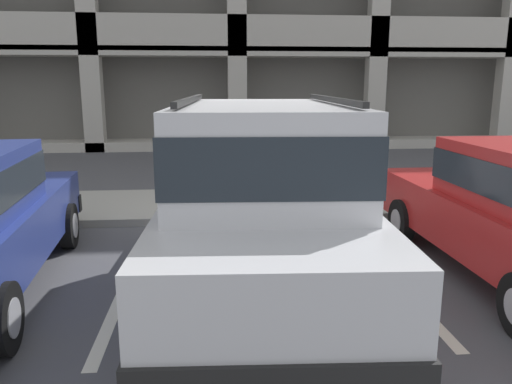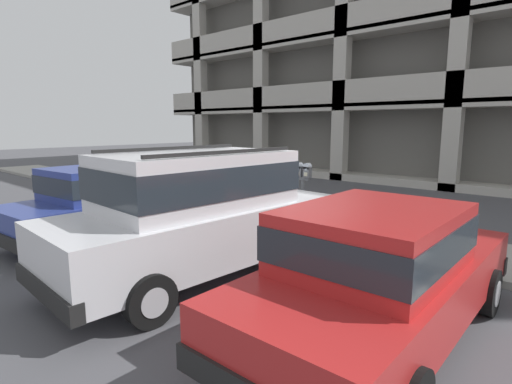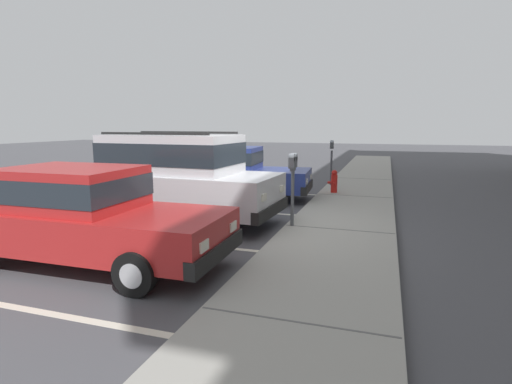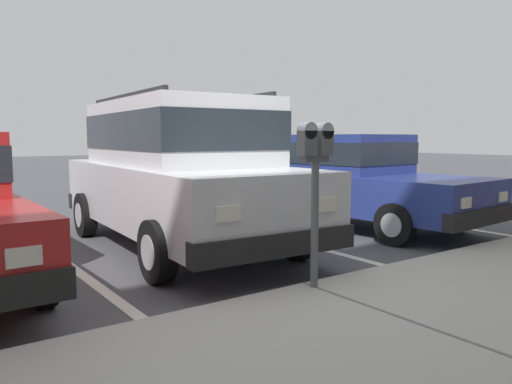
% 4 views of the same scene
% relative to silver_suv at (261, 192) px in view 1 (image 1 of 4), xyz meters
% --- Properties ---
extents(ground_plane, '(80.00, 80.00, 0.10)m').
position_rel_silver_suv_xyz_m(ground_plane, '(0.03, 2.41, -1.14)').
color(ground_plane, '#4C4C51').
extents(sidewalk, '(40.00, 2.20, 0.12)m').
position_rel_silver_suv_xyz_m(sidewalk, '(0.03, 3.71, -1.03)').
color(sidewalk, '#9E9B93').
rests_on(sidewalk, ground_plane).
extents(parking_stall_lines, '(12.07, 4.80, 0.01)m').
position_rel_silver_suv_xyz_m(parking_stall_lines, '(1.52, 1.01, -1.08)').
color(parking_stall_lines, silver).
rests_on(parking_stall_lines, ground_plane).
extents(silver_suv, '(2.19, 4.87, 2.03)m').
position_rel_silver_suv_xyz_m(silver_suv, '(0.00, 0.00, 0.00)').
color(silver_suv, silver).
rests_on(silver_suv, ground_plane).
extents(parking_meter_near, '(0.35, 0.12, 1.50)m').
position_rel_silver_suv_xyz_m(parking_meter_near, '(0.03, 2.76, 0.15)').
color(parking_meter_near, '#595B60').
rests_on(parking_meter_near, sidewalk).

